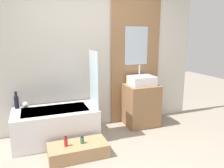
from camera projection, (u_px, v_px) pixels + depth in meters
name	position (u px, v px, depth m)	size (l,w,h in m)	color
wall_tiled_back	(90.00, 57.00, 3.90)	(4.20, 0.06, 2.60)	beige
wall_wood_accent	(136.00, 55.00, 4.16)	(1.00, 0.04, 2.60)	#8E6642
bathtub	(56.00, 125.00, 3.53)	(1.30, 0.70, 0.52)	white
glass_shower_screen	(94.00, 80.00, 3.49)	(0.01, 0.47, 0.92)	silver
wooden_step_bench	(78.00, 150.00, 3.07)	(0.82, 0.40, 0.19)	#A87F56
vanity_cabinet	(141.00, 105.00, 4.11)	(0.59, 0.51, 0.78)	#8E6642
sink	(142.00, 81.00, 4.01)	(0.45, 0.37, 0.36)	white
vase_tall_dark	(16.00, 102.00, 3.49)	(0.07, 0.07, 0.28)	black
vase_round_light	(25.00, 105.00, 3.54)	(0.10, 0.10, 0.10)	silver
bottle_soap_primary	(66.00, 142.00, 2.98)	(0.05, 0.05, 0.15)	red
bottle_soap_secondary	(82.00, 140.00, 3.06)	(0.06, 0.06, 0.11)	#38704C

